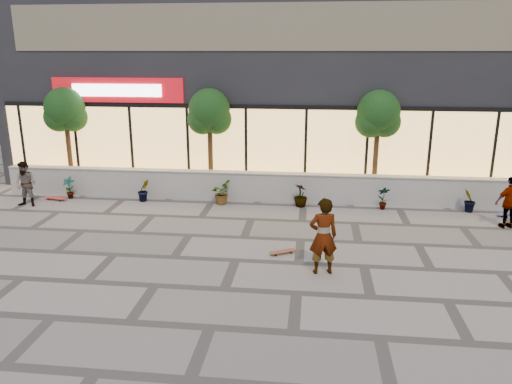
# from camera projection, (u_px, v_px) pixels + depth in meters

# --- Properties ---
(ground) EXTENTS (80.00, 80.00, 0.00)m
(ground) POSITION_uv_depth(u_px,v_px,m) (296.00, 293.00, 11.13)
(ground) COLOR #9D9288
(ground) RESTS_ON ground
(planter_wall) EXTENTS (22.00, 0.42, 1.04)m
(planter_wall) POSITION_uv_depth(u_px,v_px,m) (304.00, 188.00, 17.68)
(planter_wall) COLOR #BABAB1
(planter_wall) RESTS_ON ground
(retail_building) EXTENTS (24.00, 9.17, 8.50)m
(retail_building) POSITION_uv_depth(u_px,v_px,m) (309.00, 73.00, 21.90)
(retail_building) COLOR #232227
(retail_building) RESTS_ON ground
(shrub_a) EXTENTS (0.43, 0.29, 0.81)m
(shrub_a) POSITION_uv_depth(u_px,v_px,m) (69.00, 188.00, 18.12)
(shrub_a) COLOR #123916
(shrub_a) RESTS_ON ground
(shrub_b) EXTENTS (0.57, 0.57, 0.81)m
(shrub_b) POSITION_uv_depth(u_px,v_px,m) (144.00, 190.00, 17.81)
(shrub_b) COLOR #123916
(shrub_b) RESTS_ON ground
(shrub_c) EXTENTS (0.68, 0.77, 0.81)m
(shrub_c) POSITION_uv_depth(u_px,v_px,m) (221.00, 193.00, 17.50)
(shrub_c) COLOR #123916
(shrub_c) RESTS_ON ground
(shrub_d) EXTENTS (0.64, 0.64, 0.81)m
(shrub_d) POSITION_uv_depth(u_px,v_px,m) (301.00, 195.00, 17.20)
(shrub_d) COLOR #123916
(shrub_d) RESTS_ON ground
(shrub_e) EXTENTS (0.46, 0.35, 0.81)m
(shrub_e) POSITION_uv_depth(u_px,v_px,m) (384.00, 198.00, 16.89)
(shrub_e) COLOR #123916
(shrub_e) RESTS_ON ground
(shrub_f) EXTENTS (0.55, 0.57, 0.81)m
(shrub_f) POSITION_uv_depth(u_px,v_px,m) (469.00, 201.00, 16.58)
(shrub_f) COLOR #123916
(shrub_f) RESTS_ON ground
(tree_west) EXTENTS (1.60, 1.50, 3.92)m
(tree_west) POSITION_uv_depth(u_px,v_px,m) (65.00, 112.00, 18.66)
(tree_west) COLOR #4D361B
(tree_west) RESTS_ON ground
(tree_midwest) EXTENTS (1.60, 1.50, 3.92)m
(tree_midwest) POSITION_uv_depth(u_px,v_px,m) (209.00, 114.00, 18.06)
(tree_midwest) COLOR #4D361B
(tree_midwest) RESTS_ON ground
(tree_mideast) EXTENTS (1.60, 1.50, 3.92)m
(tree_mideast) POSITION_uv_depth(u_px,v_px,m) (378.00, 117.00, 17.40)
(tree_mideast) COLOR #4D361B
(tree_mideast) RESTS_ON ground
(skater_center) EXTENTS (0.78, 0.60, 1.90)m
(skater_center) POSITION_uv_depth(u_px,v_px,m) (323.00, 236.00, 11.90)
(skater_center) COLOR white
(skater_center) RESTS_ON ground
(skater_left) EXTENTS (0.79, 0.63, 1.58)m
(skater_left) POSITION_uv_depth(u_px,v_px,m) (26.00, 184.00, 17.12)
(skater_left) COLOR tan
(skater_left) RESTS_ON ground
(skater_right_near) EXTENTS (1.01, 0.61, 1.61)m
(skater_right_near) POSITION_uv_depth(u_px,v_px,m) (510.00, 202.00, 15.02)
(skater_right_near) COLOR silver
(skater_right_near) RESTS_ON ground
(skateboard_center) EXTENTS (0.73, 0.52, 0.09)m
(skateboard_center) POSITION_uv_depth(u_px,v_px,m) (283.00, 251.00, 13.25)
(skateboard_center) COLOR brown
(skateboard_center) RESTS_ON ground
(skateboard_left) EXTENTS (0.87, 0.38, 0.10)m
(skateboard_left) POSITION_uv_depth(u_px,v_px,m) (55.00, 198.00, 17.99)
(skateboard_left) COLOR red
(skateboard_left) RESTS_ON ground
(skateboard_right_far) EXTENTS (0.74, 0.51, 0.09)m
(skateboard_right_far) POSITION_uv_depth(u_px,v_px,m) (506.00, 214.00, 16.31)
(skateboard_right_far) COLOR #655398
(skateboard_right_far) RESTS_ON ground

